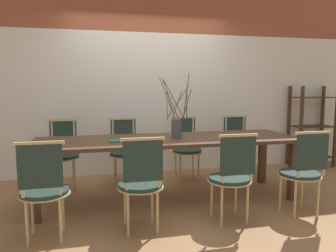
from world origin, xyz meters
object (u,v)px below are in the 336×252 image
chair_near_center (232,174)px  book_stack (118,141)px  chair_far_center (186,146)px  shelving_rack (312,127)px  dining_table (168,145)px  vase_centerpiece (176,126)px

chair_near_center → book_stack: bearing=145.8°
chair_far_center → shelving_rack: size_ratio=0.67×
shelving_rack → chair_far_center: bearing=-173.3°
dining_table → shelving_rack: 3.04m
vase_centerpiece → shelving_rack: (2.73, 1.09, -0.22)m
book_stack → shelving_rack: bearing=18.9°
chair_near_center → shelving_rack: 3.04m
chair_far_center → vase_centerpiece: bearing=65.8°
vase_centerpiece → book_stack: vase_centerpiece is taller
dining_table → chair_far_center: bearing=60.1°
chair_near_center → vase_centerpiece: vase_centerpiece is taller
chair_near_center → chair_far_center: 1.64m
chair_near_center → book_stack: chair_near_center is taller
vase_centerpiece → book_stack: 0.73m
chair_near_center → vase_centerpiece: 0.99m
vase_centerpiece → dining_table: bearing=-176.3°
dining_table → chair_near_center: bearing=-60.0°
chair_near_center → dining_table: bearing=120.0°
chair_far_center → dining_table: bearing=60.1°
book_stack → shelving_rack: size_ratio=0.15×
chair_near_center → shelving_rack: shelving_rack is taller
dining_table → vase_centerpiece: vase_centerpiece is taller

